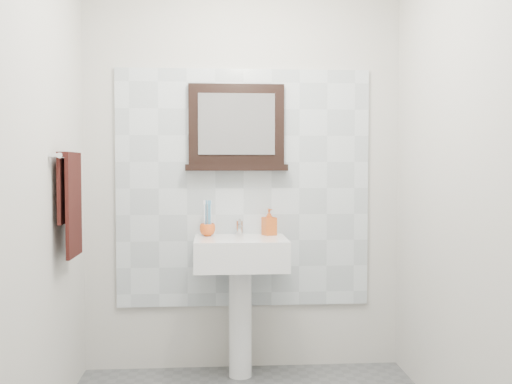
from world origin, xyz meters
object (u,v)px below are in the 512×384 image
hand_towel (70,196)px  toothbrush_cup (207,230)px  soap_dispenser (269,222)px  framed_mirror (236,130)px  pedestal_sink (241,268)px

hand_towel → toothbrush_cup: bearing=33.9°
toothbrush_cup → soap_dispenser: bearing=2.3°
framed_mirror → soap_dispenser: bearing=-17.1°
toothbrush_cup → soap_dispenser: soap_dispenser is taller
soap_dispenser → hand_towel: (-1.10, -0.50, 0.19)m
soap_dispenser → framed_mirror: 0.61m
pedestal_sink → toothbrush_cup: bearing=151.3°
toothbrush_cup → framed_mirror: 0.65m
pedestal_sink → soap_dispenser: soap_dispenser is taller
framed_mirror → toothbrush_cup: bearing=-157.0°
soap_dispenser → hand_towel: size_ratio=0.30×
toothbrush_cup → hand_towel: (-0.71, -0.48, 0.24)m
framed_mirror → hand_towel: 1.12m
soap_dispenser → toothbrush_cup: bearing=160.5°
framed_mirror → hand_towel: (-0.90, -0.56, -0.38)m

